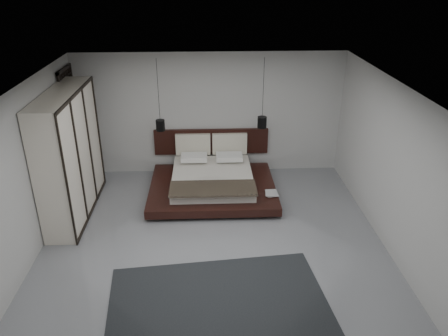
{
  "coord_description": "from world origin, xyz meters",
  "views": [
    {
      "loc": [
        -0.09,
        -6.49,
        4.5
      ],
      "look_at": [
        0.24,
        1.2,
        0.89
      ],
      "focal_mm": 35.0,
      "sensor_mm": 36.0,
      "label": 1
    }
  ],
  "objects_px": {
    "pendant_left": "(160,125)",
    "pendant_right": "(262,122)",
    "lattice_screen": "(73,129)",
    "bed": "(212,180)",
    "wardrobe": "(69,155)",
    "rug": "(220,310)"
  },
  "relations": [
    {
      "from": "lattice_screen",
      "to": "bed",
      "type": "xyz_separation_m",
      "value": [
        2.97,
        -0.54,
        -1.02
      ]
    },
    {
      "from": "pendant_right",
      "to": "lattice_screen",
      "type": "bearing_deg",
      "value": 178.09
    },
    {
      "from": "bed",
      "to": "wardrobe",
      "type": "distance_m",
      "value": 2.95
    },
    {
      "from": "lattice_screen",
      "to": "pendant_left",
      "type": "relative_size",
      "value": 1.71
    },
    {
      "from": "bed",
      "to": "pendant_left",
      "type": "height_order",
      "value": "pendant_left"
    },
    {
      "from": "pendant_left",
      "to": "wardrobe",
      "type": "relative_size",
      "value": 0.61
    },
    {
      "from": "lattice_screen",
      "to": "pendant_left",
      "type": "xyz_separation_m",
      "value": [
        1.88,
        -0.14,
        0.1
      ]
    },
    {
      "from": "wardrobe",
      "to": "rug",
      "type": "height_order",
      "value": "wardrobe"
    },
    {
      "from": "lattice_screen",
      "to": "wardrobe",
      "type": "xyz_separation_m",
      "value": [
        0.25,
        -1.22,
        -0.09
      ]
    },
    {
      "from": "pendant_left",
      "to": "pendant_right",
      "type": "xyz_separation_m",
      "value": [
        2.17,
        0.0,
        0.03
      ]
    },
    {
      "from": "pendant_left",
      "to": "wardrobe",
      "type": "distance_m",
      "value": 1.97
    },
    {
      "from": "rug",
      "to": "pendant_left",
      "type": "bearing_deg",
      "value": 105.57
    },
    {
      "from": "pendant_right",
      "to": "rug",
      "type": "distance_m",
      "value": 4.39
    },
    {
      "from": "rug",
      "to": "bed",
      "type": "bearing_deg",
      "value": 90.57
    },
    {
      "from": "bed",
      "to": "rug",
      "type": "distance_m",
      "value": 3.62
    },
    {
      "from": "bed",
      "to": "wardrobe",
      "type": "bearing_deg",
      "value": -165.78
    },
    {
      "from": "bed",
      "to": "rug",
      "type": "xyz_separation_m",
      "value": [
        0.04,
        -3.61,
        -0.27
      ]
    },
    {
      "from": "wardrobe",
      "to": "pendant_left",
      "type": "bearing_deg",
      "value": 33.7
    },
    {
      "from": "lattice_screen",
      "to": "rug",
      "type": "distance_m",
      "value": 5.28
    },
    {
      "from": "pendant_right",
      "to": "wardrobe",
      "type": "bearing_deg",
      "value": -164.0
    },
    {
      "from": "wardrobe",
      "to": "pendant_right",
      "type": "bearing_deg",
      "value": 16.0
    },
    {
      "from": "pendant_left",
      "to": "pendant_right",
      "type": "height_order",
      "value": "same"
    }
  ]
}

